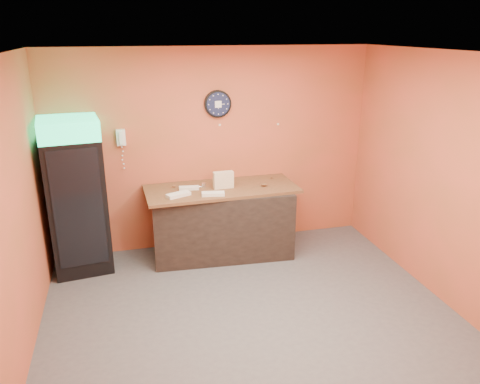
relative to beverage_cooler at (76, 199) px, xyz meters
name	(u,v)px	position (x,y,z in m)	size (l,w,h in m)	color
floor	(251,315)	(1.86, -1.61, -0.98)	(4.50, 4.50, 0.00)	#47474C
back_wall	(213,150)	(1.86, 0.39, 0.42)	(4.50, 0.02, 2.80)	#D3513B
left_wall	(12,218)	(-0.39, -1.61, 0.42)	(0.02, 4.00, 2.80)	#D3513B
right_wall	(444,180)	(4.11, -1.61, 0.42)	(0.02, 4.00, 2.80)	#D3513B
ceiling	(253,53)	(1.86, -1.61, 1.82)	(4.50, 4.00, 0.02)	white
beverage_cooler	(76,199)	(0.00, 0.00, 0.00)	(0.78, 0.79, 2.00)	black
prep_counter	(222,222)	(1.88, -0.02, -0.51)	(1.87, 0.83, 0.94)	black
wall_clock	(218,104)	(1.93, 0.37, 1.07)	(0.37, 0.06, 0.37)	black
wall_phone	(121,138)	(0.62, 0.34, 0.68)	(0.12, 0.10, 0.21)	white
butcher_paper	(222,189)	(1.88, -0.02, -0.02)	(2.04, 0.85, 0.04)	brown
sub_roll_stack	(223,180)	(1.90, -0.05, 0.12)	(0.27, 0.11, 0.23)	beige
wrapped_sandwich_left	(178,195)	(1.27, -0.23, 0.02)	(0.31, 0.12, 0.04)	silver
wrapped_sandwich_mid	(213,194)	(1.71, -0.30, 0.02)	(0.29, 0.12, 0.04)	silver
wrapped_sandwich_right	(189,188)	(1.44, 0.01, 0.02)	(0.26, 0.10, 0.04)	silver
kitchen_tool	(204,185)	(1.65, 0.06, 0.03)	(0.06, 0.06, 0.06)	silver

